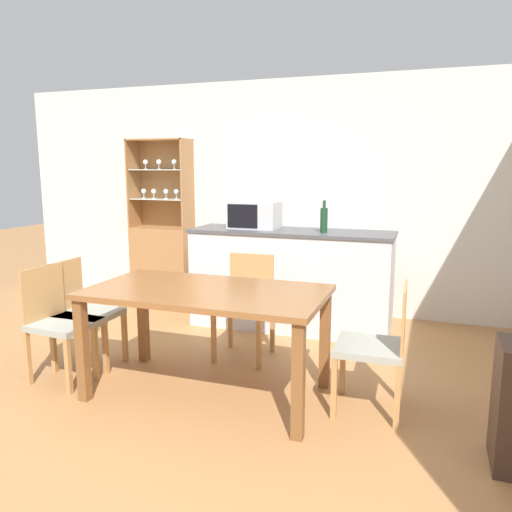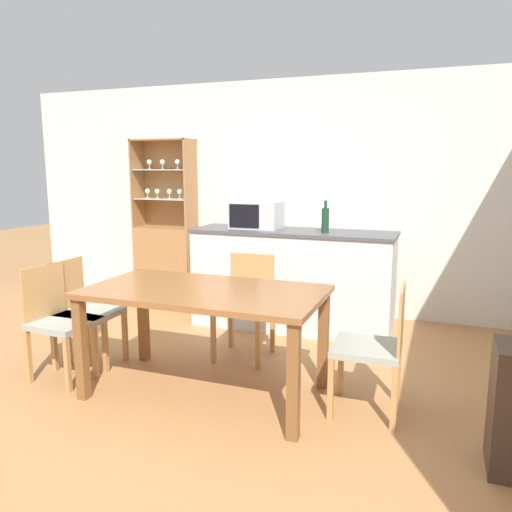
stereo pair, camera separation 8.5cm
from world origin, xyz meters
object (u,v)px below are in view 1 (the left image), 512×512
object	(u,v)px
display_cabinet	(163,252)
microwave	(255,215)
dining_chair_side_left_far	(84,313)
wine_bottle	(324,220)
dining_chair_head_far	(246,305)
dining_chair_side_left_near	(61,322)
dining_table	(207,302)
dining_chair_side_right_far	(376,346)

from	to	relation	value
display_cabinet	microwave	world-z (taller)	display_cabinet
dining_chair_side_left_far	microwave	world-z (taller)	microwave
microwave	wine_bottle	bearing A→B (deg)	-8.77
dining_chair_head_far	microwave	world-z (taller)	microwave
dining_chair_side_left_near	wine_bottle	bearing A→B (deg)	140.45
display_cabinet	dining_table	bearing A→B (deg)	-53.75
dining_chair_head_far	dining_chair_side_left_far	bearing A→B (deg)	27.75
display_cabinet	wine_bottle	size ratio (longest dim) A/B	6.33
dining_table	dining_chair_side_right_far	distance (m)	1.18
dining_chair_side_left_far	wine_bottle	xyz separation A→B (m)	(1.64, 1.44, 0.67)
dining_chair_side_left_near	microwave	distance (m)	2.14
dining_table	wine_bottle	distance (m)	1.71
display_cabinet	wine_bottle	distance (m)	2.24
dining_chair_side_right_far	dining_chair_head_far	world-z (taller)	same
dining_chair_side_right_far	dining_table	bearing A→B (deg)	95.11
display_cabinet	dining_chair_head_far	distance (m)	2.14
display_cabinet	dining_chair_side_right_far	xyz separation A→B (m)	(2.76, -2.05, -0.14)
dining_table	dining_chair_side_left_far	size ratio (longest dim) A/B	1.91
display_cabinet	dining_chair_side_left_far	distance (m)	2.10
display_cabinet	dining_chair_side_left_near	xyz separation A→B (m)	(0.45, -2.31, -0.14)
dining_chair_side_left_far	wine_bottle	distance (m)	2.29
dining_chair_head_far	wine_bottle	bearing A→B (deg)	-122.94
microwave	display_cabinet	bearing A→B (deg)	159.86
display_cabinet	dining_table	xyz separation A→B (m)	(1.60, -2.18, 0.08)
dining_table	dining_chair_head_far	xyz separation A→B (m)	(-0.00, 0.77, -0.23)
dining_chair_side_left_near	wine_bottle	world-z (taller)	wine_bottle
dining_chair_head_far	wine_bottle	world-z (taller)	wine_bottle
dining_chair_side_right_far	dining_chair_side_left_near	size ratio (longest dim) A/B	1.00
dining_chair_head_far	wine_bottle	size ratio (longest dim) A/B	2.84
display_cabinet	microwave	xyz separation A→B (m)	(1.36, -0.50, 0.54)
dining_chair_side_left_near	wine_bottle	xyz separation A→B (m)	(1.64, 1.70, 0.67)
dining_chair_side_left_near	dining_chair_side_left_far	bearing A→B (deg)	-175.53
dining_table	microwave	size ratio (longest dim) A/B	3.36
wine_bottle	microwave	bearing A→B (deg)	171.23
dining_table	dining_chair_side_left_near	distance (m)	1.18
display_cabinet	dining_table	size ratio (longest dim) A/B	1.17
dining_chair_side_left_far	wine_bottle	bearing A→B (deg)	130.96
dining_table	wine_bottle	size ratio (longest dim) A/B	5.42
dining_table	dining_chair_side_left_near	xyz separation A→B (m)	(-1.15, -0.13, -0.23)
dining_chair_side_left_far	microwave	bearing A→B (deg)	149.37
dining_table	wine_bottle	world-z (taller)	wine_bottle
display_cabinet	dining_chair_head_far	world-z (taller)	display_cabinet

